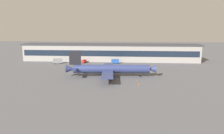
# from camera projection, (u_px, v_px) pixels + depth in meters

# --- Properties ---
(ground_plane) EXTENTS (600.00, 600.00, 0.00)m
(ground_plane) POSITION_uv_depth(u_px,v_px,m) (101.00, 77.00, 124.01)
(ground_plane) COLOR #56565B
(terminal_building) EXTENTS (150.79, 17.23, 14.54)m
(terminal_building) POSITION_uv_depth(u_px,v_px,m) (110.00, 52.00, 181.82)
(terminal_building) COLOR #9E9993
(terminal_building) RESTS_ON ground_plane
(airliner) EXTENTS (52.57, 45.09, 14.92)m
(airliner) POSITION_uv_depth(u_px,v_px,m) (110.00, 69.00, 123.72)
(airliner) COLOR navy
(airliner) RESTS_ON ground_plane
(stair_truck) EXTENTS (6.17, 2.87, 3.55)m
(stair_truck) POSITION_uv_depth(u_px,v_px,m) (115.00, 61.00, 168.32)
(stair_truck) COLOR #2651A5
(stair_truck) RESTS_ON ground_plane
(catering_truck) EXTENTS (7.65, 5.04, 4.15)m
(catering_truck) POSITION_uv_depth(u_px,v_px,m) (57.00, 61.00, 168.17)
(catering_truck) COLOR gray
(catering_truck) RESTS_ON ground_plane
(crew_van) EXTENTS (3.17, 5.53, 2.55)m
(crew_van) POSITION_uv_depth(u_px,v_px,m) (84.00, 61.00, 171.60)
(crew_van) COLOR red
(crew_van) RESTS_ON ground_plane
(traffic_cone_0) EXTENTS (0.56, 0.56, 0.70)m
(traffic_cone_0) POSITION_uv_depth(u_px,v_px,m) (115.00, 80.00, 114.65)
(traffic_cone_0) COLOR #F2590C
(traffic_cone_0) RESTS_ON ground_plane
(traffic_cone_1) EXTENTS (0.55, 0.55, 0.69)m
(traffic_cone_1) POSITION_uv_depth(u_px,v_px,m) (139.00, 84.00, 106.93)
(traffic_cone_1) COLOR #F2590C
(traffic_cone_1) RESTS_ON ground_plane
(traffic_cone_2) EXTENTS (0.47, 0.47, 0.58)m
(traffic_cone_2) POSITION_uv_depth(u_px,v_px,m) (137.00, 81.00, 113.92)
(traffic_cone_2) COLOR #F2590C
(traffic_cone_2) RESTS_ON ground_plane
(traffic_cone_3) EXTENTS (0.48, 0.48, 0.59)m
(traffic_cone_3) POSITION_uv_depth(u_px,v_px,m) (111.00, 83.00, 108.37)
(traffic_cone_3) COLOR #F2590C
(traffic_cone_3) RESTS_ON ground_plane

